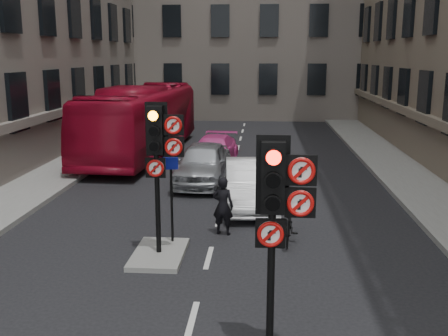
# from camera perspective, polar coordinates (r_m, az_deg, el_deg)

# --- Properties ---
(pavement_left) EXTENTS (3.00, 50.00, 0.16)m
(pavement_left) POSITION_cam_1_polar(r_m,az_deg,el_deg) (21.04, -19.53, -1.27)
(pavement_left) COLOR gray
(pavement_left) RESTS_ON ground
(pavement_right) EXTENTS (3.00, 50.00, 0.16)m
(pavement_right) POSITION_cam_1_polar(r_m,az_deg,el_deg) (20.19, 21.29, -1.96)
(pavement_right) COLOR gray
(pavement_right) RESTS_ON ground
(centre_island) EXTENTS (1.20, 2.00, 0.12)m
(centre_island) POSITION_cam_1_polar(r_m,az_deg,el_deg) (12.85, -7.08, -9.27)
(centre_island) COLOR gray
(centre_island) RESTS_ON ground
(signal_near) EXTENTS (0.91, 0.40, 3.58)m
(signal_near) POSITION_cam_1_polar(r_m,az_deg,el_deg) (8.01, 5.91, -3.60)
(signal_near) COLOR black
(signal_near) RESTS_ON ground
(signal_far) EXTENTS (0.91, 0.40, 3.58)m
(signal_far) POSITION_cam_1_polar(r_m,az_deg,el_deg) (12.11, -7.02, 2.40)
(signal_far) COLOR black
(signal_far) RESTS_ON centre_island
(car_silver) EXTENTS (2.05, 4.59, 1.53)m
(car_silver) POSITION_cam_1_polar(r_m,az_deg,el_deg) (19.57, -2.31, 0.52)
(car_silver) COLOR #A5A8AD
(car_silver) RESTS_ON ground
(car_white) EXTENTS (1.87, 4.50, 1.45)m
(car_white) POSITION_cam_1_polar(r_m,az_deg,el_deg) (16.66, 2.88, -1.74)
(car_white) COLOR white
(car_white) RESTS_ON ground
(car_pink) EXTENTS (2.18, 4.45, 1.25)m
(car_pink) POSITION_cam_1_polar(r_m,az_deg,el_deg) (22.87, -1.15, 1.89)
(car_pink) COLOR #E1429B
(car_pink) RESTS_ON ground
(bus_red) EXTENTS (3.50, 12.01, 3.30)m
(bus_red) POSITION_cam_1_polar(r_m,az_deg,el_deg) (25.34, -8.93, 5.12)
(bus_red) COLOR maroon
(bus_red) RESTS_ON ground
(motorcycle) EXTENTS (0.67, 1.83, 1.08)m
(motorcycle) POSITION_cam_1_polar(r_m,az_deg,el_deg) (13.68, 7.06, -5.78)
(motorcycle) COLOR black
(motorcycle) RESTS_ON ground
(motorcyclist) EXTENTS (0.65, 0.50, 1.58)m
(motorcyclist) POSITION_cam_1_polar(r_m,az_deg,el_deg) (14.03, -0.11, -4.15)
(motorcyclist) COLOR black
(motorcyclist) RESTS_ON ground
(info_sign) EXTENTS (0.38, 0.14, 2.18)m
(info_sign) POSITION_cam_1_polar(r_m,az_deg,el_deg) (13.04, -5.76, -2.14)
(info_sign) COLOR black
(info_sign) RESTS_ON centre_island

